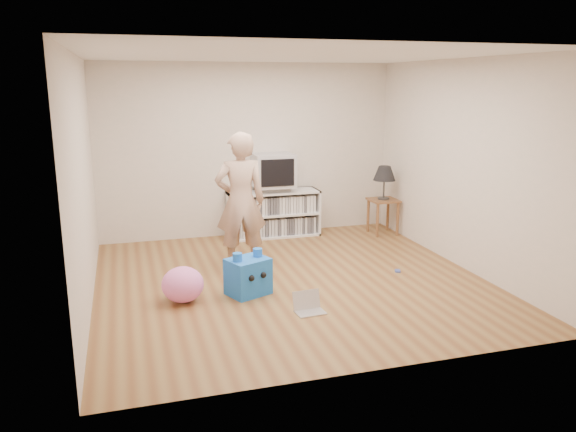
% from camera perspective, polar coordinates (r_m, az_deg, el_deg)
% --- Properties ---
extents(ground, '(4.50, 4.50, 0.00)m').
position_cam_1_polar(ground, '(6.75, 0.32, -6.59)').
color(ground, brown).
rests_on(ground, ground).
extents(walls, '(4.52, 4.52, 2.60)m').
position_cam_1_polar(walls, '(6.42, 0.33, 4.38)').
color(walls, silver).
rests_on(walls, ground).
extents(ceiling, '(4.50, 4.50, 0.01)m').
position_cam_1_polar(ceiling, '(6.35, 0.35, 16.06)').
color(ceiling, white).
rests_on(ceiling, walls).
extents(media_unit, '(1.40, 0.45, 0.70)m').
position_cam_1_polar(media_unit, '(8.61, -1.53, 0.28)').
color(media_unit, white).
rests_on(media_unit, ground).
extents(dvd_deck, '(0.45, 0.35, 0.07)m').
position_cam_1_polar(dvd_deck, '(8.52, -1.52, 2.78)').
color(dvd_deck, gray).
rests_on(dvd_deck, media_unit).
extents(crt_tv, '(0.60, 0.53, 0.50)m').
position_cam_1_polar(crt_tv, '(8.47, -1.52, 4.67)').
color(crt_tv, '#AEAEB3').
rests_on(crt_tv, dvd_deck).
extents(side_table, '(0.42, 0.42, 0.55)m').
position_cam_1_polar(side_table, '(8.82, 9.64, 0.85)').
color(side_table, brown).
rests_on(side_table, ground).
extents(table_lamp, '(0.34, 0.34, 0.52)m').
position_cam_1_polar(table_lamp, '(8.72, 9.77, 4.22)').
color(table_lamp, '#333333').
rests_on(table_lamp, side_table).
extents(person, '(0.65, 0.44, 1.73)m').
position_cam_1_polar(person, '(6.98, -4.84, 1.45)').
color(person, tan).
rests_on(person, ground).
extents(laptop, '(0.32, 0.26, 0.20)m').
position_cam_1_polar(laptop, '(5.87, 2.07, -9.14)').
color(laptop, silver).
rests_on(laptop, ground).
extents(playing_cards, '(0.09, 0.11, 0.02)m').
position_cam_1_polar(playing_cards, '(7.18, 11.07, -5.50)').
color(playing_cards, '#3E51A6').
rests_on(playing_cards, ground).
extents(plush_blue, '(0.53, 0.49, 0.50)m').
position_cam_1_polar(plush_blue, '(6.29, -4.07, -6.07)').
color(plush_blue, blue).
rests_on(plush_blue, ground).
extents(plush_pink, '(0.49, 0.49, 0.38)m').
position_cam_1_polar(plush_pink, '(6.18, -10.65, -6.86)').
color(plush_pink, '#FF76CD').
rests_on(plush_pink, ground).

